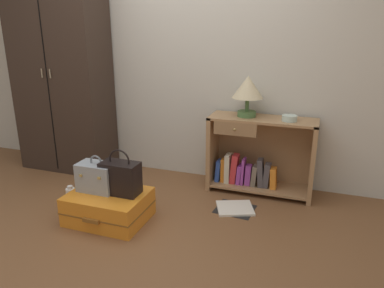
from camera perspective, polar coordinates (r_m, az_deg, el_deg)
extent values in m
plane|color=brown|center=(2.83, -11.98, -14.89)|extent=(9.00, 9.00, 0.00)
cube|color=beige|center=(3.74, -1.03, 14.58)|extent=(6.40, 0.10, 2.60)
cube|color=#33261E|center=(4.15, -19.74, 10.72)|extent=(0.99, 0.45, 2.14)
cube|color=black|center=(3.98, -21.81, 10.23)|extent=(0.01, 0.01, 2.04)
cylinder|color=gray|center=(4.00, -22.44, 10.20)|extent=(0.01, 0.01, 0.09)
cylinder|color=gray|center=(3.94, -21.33, 10.22)|extent=(0.01, 0.01, 0.09)
cube|color=#A37A51|center=(3.57, 3.29, -0.98)|extent=(0.04, 0.35, 0.72)
cube|color=#A37A51|center=(3.44, 18.40, -2.61)|extent=(0.04, 0.35, 0.72)
cube|color=#A37A51|center=(3.38, 11.05, 3.83)|extent=(0.98, 0.35, 0.02)
cube|color=#A37A51|center=(3.59, 10.43, -6.43)|extent=(0.90, 0.35, 0.02)
cube|color=#A37A51|center=(3.63, 11.13, -0.96)|extent=(0.90, 0.01, 0.70)
cube|color=#8F6B47|center=(3.28, 6.74, 2.34)|extent=(0.39, 0.02, 0.12)
sphere|color=#9E844C|center=(3.26, 6.68, 2.27)|extent=(0.02, 0.02, 0.02)
cube|color=#2D51B2|center=(3.59, 4.20, -4.12)|extent=(0.06, 0.11, 0.21)
cube|color=orange|center=(3.58, 4.94, -4.08)|extent=(0.04, 0.09, 0.23)
cube|color=beige|center=(3.56, 5.65, -3.76)|extent=(0.05, 0.13, 0.28)
cube|color=red|center=(3.55, 6.65, -3.84)|extent=(0.08, 0.10, 0.29)
cube|color=purple|center=(3.56, 7.43, -4.71)|extent=(0.05, 0.11, 0.19)
cube|color=purple|center=(3.53, 8.03, -4.23)|extent=(0.03, 0.11, 0.26)
cube|color=purple|center=(3.54, 8.80, -4.78)|extent=(0.06, 0.08, 0.20)
cube|color=#726659|center=(3.53, 9.75, -4.87)|extent=(0.06, 0.11, 0.20)
cube|color=#4C474C|center=(3.51, 10.69, -4.45)|extent=(0.07, 0.10, 0.27)
cube|color=#4C474C|center=(3.51, 11.62, -4.82)|extent=(0.07, 0.09, 0.24)
cube|color=orange|center=(3.51, 12.62, -5.22)|extent=(0.06, 0.10, 0.20)
cylinder|color=#4C7542|center=(3.40, 8.54, 4.70)|extent=(0.17, 0.17, 0.05)
cylinder|color=#4C7542|center=(3.39, 8.61, 6.13)|extent=(0.04, 0.04, 0.12)
cone|color=beige|center=(3.36, 8.74, 8.83)|extent=(0.28, 0.28, 0.20)
cylinder|color=silver|center=(3.31, 15.00, 3.93)|extent=(0.13, 0.13, 0.05)
cube|color=orange|center=(3.09, -12.89, -9.49)|extent=(0.62, 0.47, 0.24)
cube|color=brown|center=(3.09, -12.89, -9.49)|extent=(0.63, 0.48, 0.01)
cube|color=brown|center=(2.91, -15.52, -11.52)|extent=(0.14, 0.02, 0.03)
cube|color=#8E99A3|center=(3.06, -14.62, -5.02)|extent=(0.31, 0.18, 0.23)
torus|color=slate|center=(3.01, -14.81, -2.67)|extent=(0.11, 0.02, 0.11)
cube|color=tan|center=(3.02, -17.03, -4.72)|extent=(0.02, 0.01, 0.02)
cube|color=tan|center=(2.93, -14.35, -5.21)|extent=(0.02, 0.01, 0.02)
cube|color=black|center=(2.96, -11.13, -5.25)|extent=(0.30, 0.17, 0.26)
torus|color=black|center=(2.91, -11.30, -2.53)|extent=(0.18, 0.01, 0.18)
cylinder|color=white|center=(3.40, -18.40, -7.96)|extent=(0.08, 0.08, 0.17)
cylinder|color=silver|center=(3.36, -18.56, -6.44)|extent=(0.05, 0.05, 0.02)
cube|color=white|center=(3.24, 6.74, -9.93)|extent=(0.38, 0.36, 0.02)
cube|color=black|center=(3.24, 6.73, -10.05)|extent=(0.35, 0.31, 0.01)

